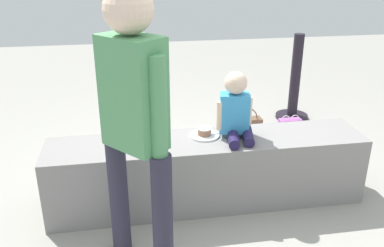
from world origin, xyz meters
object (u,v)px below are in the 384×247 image
object	(u,v)px
party_cup_red	(79,166)
handbag_brown_canvas	(246,126)
handbag_black_leather	(231,151)
water_bottle_near_gift	(303,158)
cake_plate	(204,133)
adult_standing	(134,111)
child_seated	(236,109)
gift_bag	(289,134)

from	to	relation	value
party_cup_red	handbag_brown_canvas	size ratio (longest dim) A/B	0.32
handbag_black_leather	handbag_brown_canvas	xyz separation A→B (m)	(0.32, 0.61, -0.04)
party_cup_red	handbag_black_leather	distance (m)	1.33
water_bottle_near_gift	cake_plate	bearing A→B (deg)	-161.43
adult_standing	handbag_black_leather	size ratio (longest dim) A/B	4.39
child_seated	party_cup_red	world-z (taller)	child_seated
adult_standing	party_cup_red	distance (m)	1.61
party_cup_red	handbag_black_leather	size ratio (longest dim) A/B	0.27
handbag_black_leather	gift_bag	bearing A→B (deg)	19.44
adult_standing	handbag_brown_canvas	xyz separation A→B (m)	(1.16, 1.72, -0.88)
cake_plate	party_cup_red	bearing A→B (deg)	150.07
party_cup_red	gift_bag	bearing A→B (deg)	3.25
adult_standing	handbag_brown_canvas	world-z (taller)	adult_standing
child_seated	handbag_brown_canvas	world-z (taller)	child_seated
gift_bag	party_cup_red	world-z (taller)	gift_bag
party_cup_red	adult_standing	bearing A→B (deg)	-68.64
child_seated	handbag_black_leather	bearing A→B (deg)	76.96
child_seated	water_bottle_near_gift	xyz separation A→B (m)	(0.73, 0.37, -0.63)
child_seated	adult_standing	world-z (taller)	adult_standing
cake_plate	handbag_black_leather	size ratio (longest dim) A/B	0.61
gift_bag	party_cup_red	xyz separation A→B (m)	(-1.94, -0.11, -0.11)
cake_plate	water_bottle_near_gift	bearing A→B (deg)	18.57
child_seated	cake_plate	size ratio (longest dim) A/B	2.16
gift_bag	cake_plate	bearing A→B (deg)	-144.56
water_bottle_near_gift	party_cup_red	world-z (taller)	water_bottle_near_gift
adult_standing	gift_bag	world-z (taller)	adult_standing
gift_bag	handbag_brown_canvas	world-z (taller)	gift_bag
handbag_black_leather	party_cup_red	bearing A→B (deg)	175.30
child_seated	cake_plate	bearing A→B (deg)	167.13
water_bottle_near_gift	party_cup_red	bearing A→B (deg)	172.57
adult_standing	gift_bag	bearing A→B (deg)	42.27
cake_plate	water_bottle_near_gift	distance (m)	1.09
cake_plate	handbag_black_leather	distance (m)	0.69
child_seated	party_cup_red	bearing A→B (deg)	152.81
cake_plate	party_cup_red	distance (m)	1.24
gift_bag	handbag_black_leather	xyz separation A→B (m)	(-0.62, -0.22, -0.02)
adult_standing	party_cup_red	bearing A→B (deg)	111.36
cake_plate	gift_bag	bearing A→B (deg)	35.44
water_bottle_near_gift	handbag_brown_canvas	xyz separation A→B (m)	(-0.29, 0.75, 0.01)
child_seated	adult_standing	xyz separation A→B (m)	(-0.73, -0.60, 0.26)
handbag_brown_canvas	party_cup_red	bearing A→B (deg)	-163.09
gift_bag	party_cup_red	distance (m)	1.95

